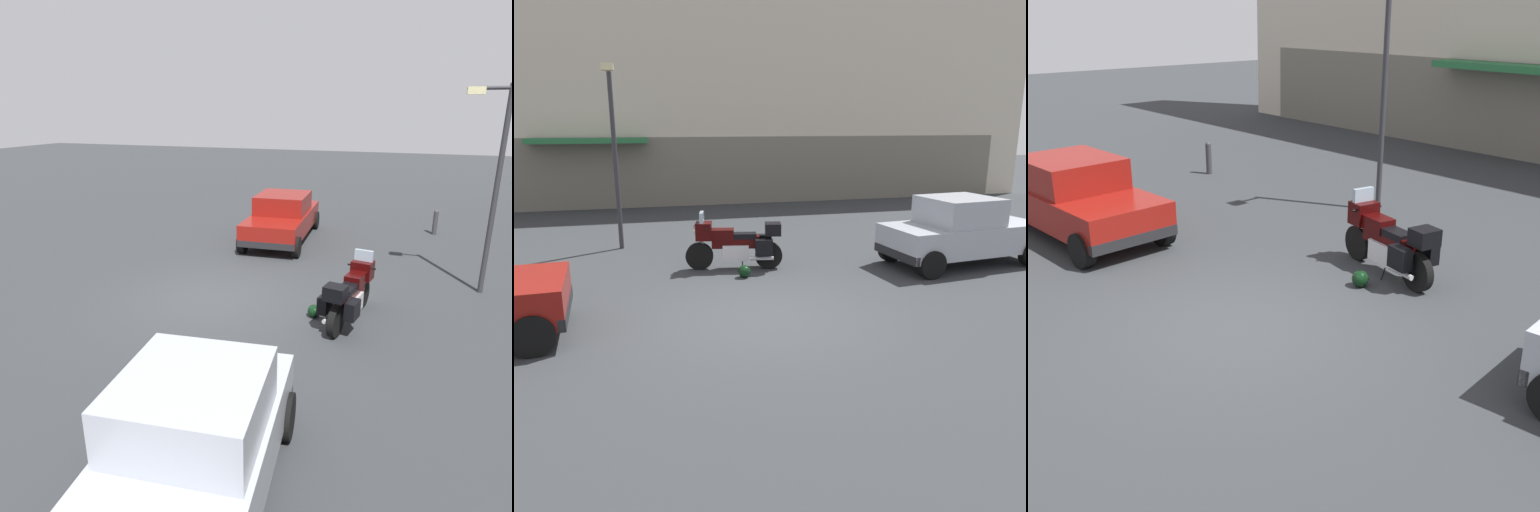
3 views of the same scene
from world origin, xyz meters
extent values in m
plane|color=#2D3033|center=(0.00, 0.00, 0.00)|extent=(80.00, 80.00, 0.00)
cube|color=#236638|center=(-3.80, 12.70, 2.70)|extent=(4.40, 1.10, 0.20)
cylinder|color=black|center=(-0.76, 3.37, 0.32)|extent=(0.66, 0.26, 0.64)
cylinder|color=black|center=(0.83, 3.05, 0.32)|extent=(0.66, 0.26, 0.64)
cylinder|color=#B7B7BC|center=(-0.74, 3.37, 0.75)|extent=(0.33, 0.13, 0.68)
cube|color=#B7B7BC|center=(0.08, 3.20, 0.42)|extent=(0.67, 0.51, 0.36)
cube|color=black|center=(0.08, 3.20, 0.66)|extent=(1.13, 0.49, 0.28)
cube|color=black|center=(-0.22, 3.26, 0.84)|extent=(0.58, 0.44, 0.24)
cube|color=black|center=(0.27, 3.16, 0.80)|extent=(0.61, 0.40, 0.12)
cube|color=black|center=(-0.64, 3.35, 0.92)|extent=(0.44, 0.50, 0.40)
cube|color=#8C9EAD|center=(-0.68, 3.36, 1.22)|extent=(0.16, 0.41, 0.28)
sphere|color=#EAEACC|center=(-0.82, 3.38, 0.92)|extent=(0.14, 0.14, 0.14)
cylinder|color=black|center=(-0.56, 3.33, 1.02)|extent=(0.16, 0.62, 0.04)
cylinder|color=#B7B7BC|center=(0.62, 2.89, 0.30)|extent=(0.56, 0.20, 0.09)
cube|color=black|center=(0.66, 2.80, 0.58)|extent=(0.43, 0.27, 0.36)
cube|color=black|center=(0.77, 3.35, 0.58)|extent=(0.43, 0.27, 0.36)
cube|color=black|center=(0.93, 3.03, 0.95)|extent=(0.43, 0.46, 0.28)
cylinder|color=black|center=(0.19, 3.00, 0.15)|extent=(0.05, 0.13, 0.29)
sphere|color=black|center=(0.12, 2.48, 0.14)|extent=(0.28, 0.28, 0.28)
cube|color=maroon|center=(-5.51, 0.13, 0.64)|extent=(4.59, 2.01, 0.64)
cube|color=maroon|center=(-5.56, 0.13, 1.26)|extent=(1.99, 1.72, 0.60)
cube|color=#8C9EAD|center=(-6.46, 0.08, 1.26)|extent=(0.14, 1.50, 0.51)
cube|color=#8C9EAD|center=(-4.66, 0.18, 1.26)|extent=(0.14, 1.50, 0.48)
cube|color=black|center=(-7.70, 0.01, 0.42)|extent=(0.22, 1.76, 0.20)
cube|color=black|center=(-3.31, 0.26, 0.42)|extent=(0.22, 1.76, 0.20)
cylinder|color=black|center=(-7.35, 0.87, 0.32)|extent=(0.65, 0.26, 0.64)
cylinder|color=black|center=(-3.66, -0.61, 0.32)|extent=(0.65, 0.26, 0.64)
cylinder|color=black|center=(-3.76, 1.07, 0.32)|extent=(0.65, 0.26, 0.64)
sphere|color=silver|center=(-7.78, 0.49, 0.54)|extent=(0.14, 0.14, 0.14)
cylinder|color=#2D2D33|center=(-2.59, 5.99, 2.39)|extent=(0.12, 0.12, 4.78)
cylinder|color=#333338|center=(-7.93, 5.04, 0.41)|extent=(0.16, 0.16, 0.81)
sphere|color=#333338|center=(-7.93, 5.04, 0.81)|extent=(0.16, 0.16, 0.16)
camera|label=1|loc=(8.94, 4.25, 4.26)|focal=32.04mm
camera|label=2|loc=(-2.02, -8.13, 3.31)|focal=35.56mm
camera|label=3|loc=(6.66, -4.83, 4.29)|focal=45.15mm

